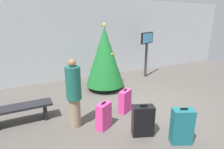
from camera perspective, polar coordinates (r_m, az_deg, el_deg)
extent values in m
plane|color=#514C47|center=(5.87, 10.33, -9.48)|extent=(16.00, 16.00, 0.00)
cube|color=#B7BCC1|center=(8.58, -4.53, 11.27)|extent=(16.00, 0.20, 3.52)
cylinder|color=#4C3319|center=(7.06, -2.20, -3.79)|extent=(0.12, 0.12, 0.19)
cone|color=#196628|center=(6.74, -2.31, 5.66)|extent=(1.44, 1.44, 2.17)
sphere|color=#F2D84C|center=(6.62, -2.43, 15.46)|extent=(0.12, 0.12, 0.12)
sphere|color=yellow|center=(6.56, -0.08, 6.45)|extent=(0.08, 0.08, 0.08)
sphere|color=red|center=(7.20, -3.72, 3.87)|extent=(0.08, 0.08, 0.08)
sphere|color=silver|center=(6.82, 1.51, 2.81)|extent=(0.08, 0.08, 0.08)
sphere|color=red|center=(6.94, 1.43, 2.77)|extent=(0.08, 0.08, 0.08)
sphere|color=blue|center=(6.92, -0.38, 6.88)|extent=(0.08, 0.08, 0.08)
cylinder|color=#333338|center=(8.59, 10.65, 4.43)|extent=(0.12, 0.12, 1.56)
cube|color=black|center=(8.43, 11.03, 11.28)|extent=(0.95, 0.52, 0.50)
cube|color=#4CB2F2|center=(8.40, 11.22, 11.25)|extent=(0.83, 0.42, 0.42)
cube|color=black|center=(5.22, -27.10, -9.14)|extent=(1.56, 0.44, 0.06)
cube|color=black|center=(5.34, -20.40, -10.62)|extent=(0.08, 0.35, 0.42)
cylinder|color=gray|center=(4.67, -11.54, -11.62)|extent=(0.27, 0.27, 0.75)
cylinder|color=#19594C|center=(4.37, -12.12, -2.65)|extent=(0.40, 0.40, 0.80)
sphere|color=#8C6647|center=(4.23, -12.52, 3.63)|extent=(0.18, 0.18, 0.18)
cube|color=#E5388C|center=(5.29, 4.14, -8.39)|extent=(0.48, 0.39, 0.65)
cube|color=black|center=(5.15, 4.22, -4.89)|extent=(0.15, 0.10, 0.04)
cube|color=black|center=(4.33, 9.70, -14.16)|extent=(0.54, 0.41, 0.73)
cube|color=black|center=(4.14, 9.96, -9.61)|extent=(0.17, 0.09, 0.04)
cube|color=#19606B|center=(4.28, 21.18, -15.03)|extent=(0.50, 0.41, 0.79)
cube|color=black|center=(4.08, 21.79, -10.06)|extent=(0.15, 0.09, 0.04)
cube|color=#E5388C|center=(4.52, -2.61, -12.96)|extent=(0.44, 0.37, 0.66)
cube|color=black|center=(4.36, -2.67, -8.98)|extent=(0.13, 0.09, 0.04)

